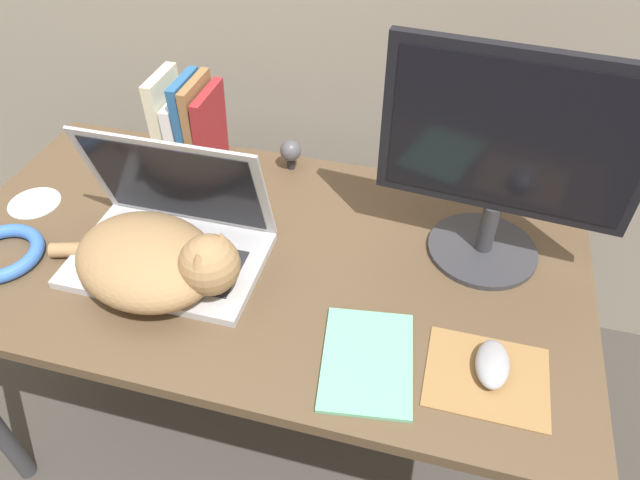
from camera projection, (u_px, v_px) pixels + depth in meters
name	position (u px, v px, depth m)	size (l,w,h in m)	color
desk	(263.00, 275.00, 1.27)	(1.37, 0.73, 0.73)	brown
laptop	(171.00, 236.00, 1.19)	(0.40, 0.26, 0.27)	#B7B7BC
cat	(156.00, 260.00, 1.11)	(0.44, 0.33, 0.15)	#99754C
external_monitor	(507.00, 158.00, 1.06)	(0.48, 0.23, 0.45)	#333338
mousepad	(487.00, 377.00, 0.99)	(0.21, 0.17, 0.00)	olive
computer_mouse	(492.00, 364.00, 0.99)	(0.06, 0.10, 0.03)	#99999E
book_row	(189.00, 127.00, 1.38)	(0.14, 0.15, 0.24)	beige
cable_coil	(1.00, 253.00, 1.20)	(0.17, 0.17, 0.03)	blue
notepad	(367.00, 361.00, 1.01)	(0.19, 0.24, 0.01)	#6BBC93
webcam	(291.00, 151.00, 1.42)	(0.05, 0.05, 0.08)	#232328
cd_disc	(34.00, 203.00, 1.35)	(0.12, 0.12, 0.00)	silver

